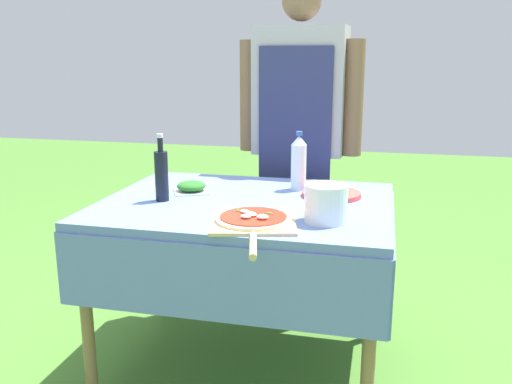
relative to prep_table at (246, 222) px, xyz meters
name	(u,v)px	position (x,y,z in m)	size (l,w,h in m)	color
ground_plane	(247,367)	(0.00, 0.00, -0.69)	(12.00, 12.00, 0.00)	#477A2D
prep_table	(246,222)	(0.00, 0.00, 0.00)	(1.21, 0.95, 0.78)	#607AB7
person_cook	(299,124)	(0.11, 0.70, 0.34)	(0.65, 0.24, 1.74)	#333D56
pizza_on_peel	(253,221)	(0.11, -0.32, 0.11)	(0.36, 0.53, 0.05)	#D1B27F
oil_bottle	(161,174)	(-0.34, -0.08, 0.21)	(0.06, 0.06, 0.28)	black
water_bottle	(299,162)	(0.18, 0.25, 0.22)	(0.07, 0.07, 0.27)	silver
herb_container	(191,187)	(-0.28, 0.09, 0.12)	(0.20, 0.20, 0.05)	silver
mixing_tub	(326,203)	(0.35, -0.22, 0.16)	(0.16, 0.16, 0.14)	silver
plate_stack	(331,194)	(0.34, 0.15, 0.10)	(0.26, 0.26, 0.02)	#DB4C42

